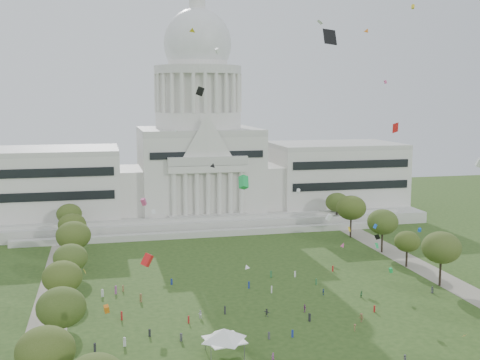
# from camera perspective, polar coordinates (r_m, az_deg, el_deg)

# --- Properties ---
(ground) EXTENTS (400.00, 400.00, 0.00)m
(ground) POSITION_cam_1_polar(r_m,az_deg,el_deg) (125.44, 4.83, -13.77)
(ground) COLOR #2C4819
(ground) RESTS_ON ground
(capitol) EXTENTS (160.00, 64.50, 91.30)m
(capitol) POSITION_cam_1_polar(r_m,az_deg,el_deg) (228.49, -3.92, 1.91)
(capitol) COLOR beige
(capitol) RESTS_ON ground
(path_left) EXTENTS (8.00, 160.00, 0.04)m
(path_left) POSITION_cam_1_polar(r_m,az_deg,el_deg) (148.60, -17.25, -10.59)
(path_left) COLOR gray
(path_left) RESTS_ON ground
(path_right) EXTENTS (8.00, 160.00, 0.04)m
(path_right) POSITION_cam_1_polar(r_m,az_deg,el_deg) (170.51, 17.29, -8.18)
(path_right) COLOR gray
(path_right) RESTS_ON ground
(row_tree_l_0) EXTENTS (8.85, 8.85, 12.59)m
(row_tree_l_0) POSITION_cam_1_polar(r_m,az_deg,el_deg) (96.99, -17.97, -15.16)
(row_tree_l_0) COLOR black
(row_tree_l_0) RESTS_ON ground
(row_tree_l_1) EXTENTS (8.86, 8.86, 12.59)m
(row_tree_l_1) POSITION_cam_1_polar(r_m,az_deg,el_deg) (114.32, -16.59, -11.50)
(row_tree_l_1) COLOR black
(row_tree_l_1) RESTS_ON ground
(row_tree_l_2) EXTENTS (8.42, 8.42, 11.97)m
(row_tree_l_2) POSITION_cam_1_polar(r_m,az_deg,el_deg) (133.78, -16.50, -8.82)
(row_tree_l_2) COLOR black
(row_tree_l_2) RESTS_ON ground
(row_tree_r_2) EXTENTS (9.55, 9.55, 13.58)m
(row_tree_r_2) POSITION_cam_1_polar(r_m,az_deg,el_deg) (155.77, 18.55, -6.09)
(row_tree_r_2) COLOR black
(row_tree_r_2) RESTS_ON ground
(row_tree_l_3) EXTENTS (8.12, 8.12, 11.55)m
(row_tree_l_3) POSITION_cam_1_polar(r_m,az_deg,el_deg) (149.77, -15.77, -7.11)
(row_tree_l_3) COLOR black
(row_tree_l_3) RESTS_ON ground
(row_tree_r_3) EXTENTS (7.01, 7.01, 9.98)m
(row_tree_r_3) POSITION_cam_1_polar(r_m,az_deg,el_deg) (170.75, 15.58, -5.64)
(row_tree_r_3) COLOR black
(row_tree_r_3) RESTS_ON ground
(row_tree_l_4) EXTENTS (9.29, 9.29, 13.21)m
(row_tree_l_4) POSITION_cam_1_polar(r_m,az_deg,el_deg) (167.44, -15.52, -5.09)
(row_tree_l_4) COLOR black
(row_tree_l_4) RESTS_ON ground
(row_tree_r_4) EXTENTS (9.19, 9.19, 13.06)m
(row_tree_r_4) POSITION_cam_1_polar(r_m,az_deg,el_deg) (183.86, 13.38, -3.89)
(row_tree_r_4) COLOR black
(row_tree_r_4) RESTS_ON ground
(row_tree_l_5) EXTENTS (8.33, 8.33, 11.85)m
(row_tree_l_5) POSITION_cam_1_polar(r_m,az_deg,el_deg) (185.84, -15.63, -4.12)
(row_tree_l_5) COLOR black
(row_tree_l_5) RESTS_ON ground
(row_tree_r_5) EXTENTS (9.82, 9.82, 13.96)m
(row_tree_r_5) POSITION_cam_1_polar(r_m,az_deg,el_deg) (201.09, 10.50, -2.61)
(row_tree_r_5) COLOR black
(row_tree_r_5) RESTS_ON ground
(row_tree_l_6) EXTENTS (8.19, 8.19, 11.64)m
(row_tree_l_6) POSITION_cam_1_polar(r_m,az_deg,el_deg) (203.71, -15.89, -3.12)
(row_tree_l_6) COLOR black
(row_tree_l_6) RESTS_ON ground
(row_tree_r_6) EXTENTS (8.42, 8.42, 11.97)m
(row_tree_r_6) POSITION_cam_1_polar(r_m,az_deg,el_deg) (218.53, 9.20, -2.11)
(row_tree_r_6) COLOR black
(row_tree_r_6) RESTS_ON ground
(event_tent) EXTENTS (10.73, 10.73, 5.05)m
(event_tent) POSITION_cam_1_polar(r_m,az_deg,el_deg) (111.73, -1.50, -14.39)
(event_tent) COLOR #4C4C4C
(event_tent) RESTS_ON ground
(person_0) EXTENTS (0.85, 0.97, 1.68)m
(person_0) POSITION_cam_1_polar(r_m,az_deg,el_deg) (151.85, 17.77, -9.88)
(person_0) COLOR #4C4C51
(person_0) RESTS_ON ground
(person_2) EXTENTS (0.88, 0.65, 1.63)m
(person_2) POSITION_cam_1_polar(r_m,az_deg,el_deg) (144.58, 11.46, -10.57)
(person_2) COLOR #33723F
(person_2) RESTS_ON ground
(person_3) EXTENTS (1.13, 1.38, 1.90)m
(person_3) POSITION_cam_1_polar(r_m,az_deg,el_deg) (129.98, 11.43, -12.66)
(person_3) COLOR olive
(person_3) RESTS_ON ground
(person_4) EXTENTS (0.73, 1.13, 1.79)m
(person_4) POSITION_cam_1_polar(r_m,az_deg,el_deg) (133.62, 6.15, -11.99)
(person_4) COLOR #994C8C
(person_4) RESTS_ON ground
(person_5) EXTENTS (1.52, 1.58, 1.70)m
(person_5) POSITION_cam_1_polar(r_m,az_deg,el_deg) (130.65, 2.55, -12.44)
(person_5) COLOR #4C4C51
(person_5) RESTS_ON ground
(person_6) EXTENTS (0.59, 0.84, 1.63)m
(person_6) POSITION_cam_1_polar(r_m,az_deg,el_deg) (113.39, 15.36, -16.04)
(person_6) COLOR #4C4C51
(person_6) RESTS_ON ground
(person_7) EXTENTS (0.77, 0.68, 1.77)m
(person_7) POSITION_cam_1_polar(r_m,az_deg,el_deg) (110.20, 3.13, -16.45)
(person_7) COLOR #994C8C
(person_7) RESTS_ON ground
(person_8) EXTENTS (1.02, 0.89, 1.78)m
(person_8) POSITION_cam_1_polar(r_m,az_deg,el_deg) (129.76, -3.79, -12.58)
(person_8) COLOR silver
(person_8) RESTS_ON ground
(person_9) EXTENTS (0.83, 1.10, 1.52)m
(person_9) POSITION_cam_1_polar(r_m,az_deg,el_deg) (125.08, 10.84, -13.58)
(person_9) COLOR olive
(person_9) RESTS_ON ground
(person_10) EXTENTS (0.76, 0.99, 1.50)m
(person_10) POSITION_cam_1_polar(r_m,az_deg,el_deg) (144.99, 7.90, -10.46)
(person_10) COLOR navy
(person_10) RESTS_ON ground
(distant_crowd) EXTENTS (62.03, 40.08, 1.94)m
(distant_crowd) POSITION_cam_1_polar(r_m,az_deg,el_deg) (136.67, -3.32, -11.52)
(distant_crowd) COLOR #26262B
(distant_crowd) RESTS_ON ground
(kite_swarm) EXTENTS (78.53, 106.53, 61.91)m
(kite_swarm) POSITION_cam_1_polar(r_m,az_deg,el_deg) (123.53, 4.99, -0.65)
(kite_swarm) COLOR #E54C8C
(kite_swarm) RESTS_ON ground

